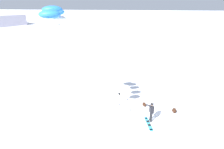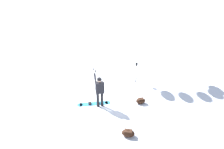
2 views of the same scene
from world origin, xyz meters
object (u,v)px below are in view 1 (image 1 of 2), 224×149
object	(u,v)px
snowboarder	(151,110)
gear_bag_small	(174,110)
gear_bag_large	(144,104)
traction_kite	(53,16)
camera_tripod	(119,97)
snowboard	(149,124)
ski_poles	(129,115)

from	to	relation	value
snowboarder	gear_bag_small	size ratio (longest dim) A/B	2.82
gear_bag_large	gear_bag_small	size ratio (longest dim) A/B	0.91
traction_kite	gear_bag_large	xyz separation A→B (m)	(-3.85, 5.93, -7.98)
traction_kite	gear_bag_small	size ratio (longest dim) A/B	6.19
camera_tripod	snowboard	bearing A→B (deg)	46.52
snowboarder	snowboard	size ratio (longest dim) A/B	1.00
gear_bag_small	snowboarder	bearing A→B (deg)	-56.31
ski_poles	camera_tripod	bearing A→B (deg)	-160.50
snowboard	gear_bag_small	world-z (taller)	gear_bag_small
snowboard	ski_poles	size ratio (longest dim) A/B	1.36
snowboarder	camera_tripod	bearing A→B (deg)	-126.99
traction_kite	camera_tripod	distance (m)	8.88
gear_bag_large	camera_tripod	distance (m)	2.42
gear_bag_large	ski_poles	bearing A→B (deg)	-28.32
snowboarder	gear_bag_large	world-z (taller)	snowboarder
gear_bag_large	camera_tripod	xyz separation A→B (m)	(0.16, -2.29, 0.77)
snowboard	traction_kite	distance (m)	10.25
snowboard	snowboarder	bearing A→B (deg)	153.99
snowboarder	camera_tripod	size ratio (longest dim) A/B	1.33
traction_kite	camera_tripod	xyz separation A→B (m)	(-3.69, 3.64, -7.21)
snowboarder	camera_tripod	world-z (taller)	snowboarder
camera_tripod	gear_bag_small	distance (m)	4.89
snowboard	traction_kite	bearing A→B (deg)	-77.47
camera_tripod	traction_kite	bearing A→B (deg)	-44.61
snowboarder	gear_bag_large	size ratio (longest dim) A/B	3.09
gear_bag_small	ski_poles	bearing A→B (deg)	-63.88
snowboarder	gear_bag_large	bearing A→B (deg)	-170.84
camera_tripod	ski_poles	world-z (taller)	camera_tripod
snowboard	camera_tripod	world-z (taller)	camera_tripod
snowboarder	ski_poles	world-z (taller)	snowboarder
snowboard	gear_bag_small	bearing A→B (deg)	127.52
snowboard	gear_bag_small	size ratio (longest dim) A/B	2.83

